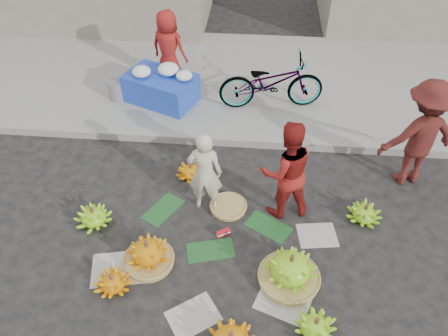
# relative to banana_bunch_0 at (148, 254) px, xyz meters

# --- Properties ---
(ground) EXTENTS (80.00, 80.00, 0.00)m
(ground) POSITION_rel_banana_bunch_0_xyz_m (0.90, 0.47, -0.20)
(ground) COLOR black
(ground) RESTS_ON ground
(curb) EXTENTS (40.00, 0.25, 0.15)m
(curb) POSITION_rel_banana_bunch_0_xyz_m (0.90, 2.67, -0.12)
(curb) COLOR gray
(curb) RESTS_ON ground
(sidewalk) EXTENTS (40.00, 4.00, 0.12)m
(sidewalk) POSITION_rel_banana_bunch_0_xyz_m (0.90, 4.77, -0.14)
(sidewalk) COLOR gray
(sidewalk) RESTS_ON ground
(newspaper_scatter) EXTENTS (3.20, 1.80, 0.00)m
(newspaper_scatter) POSITION_rel_banana_bunch_0_xyz_m (0.90, -0.33, -0.19)
(newspaper_scatter) COLOR beige
(newspaper_scatter) RESTS_ON ground
(banana_leaves) EXTENTS (2.00, 1.00, 0.00)m
(banana_leaves) POSITION_rel_banana_bunch_0_xyz_m (0.80, 0.67, -0.19)
(banana_leaves) COLOR #18491F
(banana_leaves) RESTS_ON ground
(banana_bunch_0) EXTENTS (0.74, 0.74, 0.46)m
(banana_bunch_0) POSITION_rel_banana_bunch_0_xyz_m (0.00, 0.00, 0.00)
(banana_bunch_0) COLOR #A58345
(banana_bunch_0) RESTS_ON ground
(banana_bunch_1) EXTENTS (0.54, 0.54, 0.29)m
(banana_bunch_1) POSITION_rel_banana_bunch_0_xyz_m (-0.37, -0.42, -0.08)
(banana_bunch_1) COLOR orange
(banana_bunch_1) RESTS_ON ground
(banana_bunch_3) EXTENTS (0.48, 0.48, 0.31)m
(banana_bunch_3) POSITION_rel_banana_bunch_0_xyz_m (2.16, -0.81, -0.06)
(banana_bunch_3) COLOR #6DBB1A
(banana_bunch_3) RESTS_ON ground
(banana_bunch_4) EXTENTS (0.90, 0.90, 0.52)m
(banana_bunch_4) POSITION_rel_banana_bunch_0_xyz_m (1.87, -0.11, 0.04)
(banana_bunch_4) COLOR #A58345
(banana_bunch_4) RESTS_ON ground
(banana_bunch_5) EXTENTS (0.61, 0.61, 0.31)m
(banana_bunch_5) POSITION_rel_banana_bunch_0_xyz_m (3.00, 1.04, -0.07)
(banana_bunch_5) COLOR #6DBB1A
(banana_bunch_5) RESTS_ON ground
(banana_bunch_6) EXTENTS (0.52, 0.52, 0.32)m
(banana_bunch_6) POSITION_rel_banana_bunch_0_xyz_m (-0.95, 0.63, -0.06)
(banana_bunch_6) COLOR #6DBB1A
(banana_bunch_6) RESTS_ON ground
(banana_bunch_7) EXTENTS (0.44, 0.44, 0.28)m
(banana_bunch_7) POSITION_rel_banana_bunch_0_xyz_m (0.32, 1.72, -0.08)
(banana_bunch_7) COLOR orange
(banana_bunch_7) RESTS_ON ground
(basket_spare) EXTENTS (0.62, 0.62, 0.06)m
(basket_spare) POSITION_rel_banana_bunch_0_xyz_m (0.99, 1.08, -0.16)
(basket_spare) COLOR #A58345
(basket_spare) RESTS_ON ground
(incense_stack) EXTENTS (0.20, 0.15, 0.08)m
(incense_stack) POSITION_rel_banana_bunch_0_xyz_m (0.96, 0.56, -0.15)
(incense_stack) COLOR red
(incense_stack) RESTS_ON ground
(vendor_cream) EXTENTS (0.51, 0.34, 1.38)m
(vendor_cream) POSITION_rel_banana_bunch_0_xyz_m (0.65, 1.11, 0.49)
(vendor_cream) COLOR beige
(vendor_cream) RESTS_ON ground
(vendor_red) EXTENTS (0.91, 0.79, 1.60)m
(vendor_red) POSITION_rel_banana_bunch_0_xyz_m (1.79, 1.12, 0.60)
(vendor_red) COLOR #A31F19
(vendor_red) RESTS_ON ground
(man_striped) EXTENTS (1.31, 0.96, 1.81)m
(man_striped) POSITION_rel_banana_bunch_0_xyz_m (3.79, 1.99, 0.71)
(man_striped) COLOR maroon
(man_striped) RESTS_ON ground
(flower_table) EXTENTS (1.52, 1.26, 0.76)m
(flower_table) POSITION_rel_banana_bunch_0_xyz_m (-0.52, 3.73, 0.24)
(flower_table) COLOR #1C3BB8
(flower_table) RESTS_ON sidewalk
(grey_bucket) EXTENTS (0.34, 0.34, 0.38)m
(grey_bucket) POSITION_rel_banana_bunch_0_xyz_m (-1.41, 3.72, 0.12)
(grey_bucket) COLOR slate
(grey_bucket) RESTS_ON sidewalk
(flower_vendor) EXTENTS (0.86, 0.70, 1.51)m
(flower_vendor) POSITION_rel_banana_bunch_0_xyz_m (-0.47, 4.42, 0.68)
(flower_vendor) COLOR #A31F19
(flower_vendor) RESTS_ON sidewalk
(bicycle) EXTENTS (0.97, 2.04, 1.03)m
(bicycle) POSITION_rel_banana_bunch_0_xyz_m (1.58, 3.73, 0.44)
(bicycle) COLOR gray
(bicycle) RESTS_ON sidewalk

